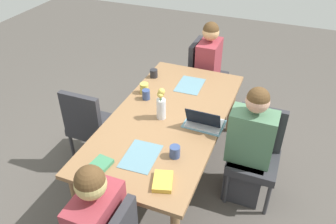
# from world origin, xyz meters

# --- Properties ---
(ground_plane) EXTENTS (10.00, 10.00, 0.00)m
(ground_plane) POSITION_xyz_m (0.00, 0.00, 0.00)
(ground_plane) COLOR #4C4742
(dining_table) EXTENTS (2.05, 1.02, 0.73)m
(dining_table) POSITION_xyz_m (0.00, 0.00, 0.66)
(dining_table) COLOR olive
(dining_table) RESTS_ON ground_plane
(chair_near_left_mid) EXTENTS (0.44, 0.44, 0.90)m
(chair_near_left_mid) POSITION_xyz_m (0.10, -0.84, 0.50)
(chair_near_left_mid) COLOR #2D2D33
(chair_near_left_mid) RESTS_ON ground_plane
(person_near_left_mid) EXTENTS (0.36, 0.40, 1.19)m
(person_near_left_mid) POSITION_xyz_m (0.02, -0.78, 0.53)
(person_near_left_mid) COLOR #2D2D33
(person_near_left_mid) RESTS_ON ground_plane
(chair_head_right_left_far) EXTENTS (0.44, 0.44, 0.90)m
(chair_head_right_left_far) POSITION_xyz_m (1.39, 0.06, 0.50)
(chair_head_right_left_far) COLOR #2D2D33
(chair_head_right_left_far) RESTS_ON ground_plane
(person_head_right_left_far) EXTENTS (0.40, 0.36, 1.19)m
(person_head_right_left_far) POSITION_xyz_m (1.33, -0.02, 0.53)
(person_head_right_left_far) COLOR #2D2D33
(person_head_right_left_far) RESTS_ON ground_plane
(chair_far_right_near) EXTENTS (0.44, 0.44, 0.90)m
(chair_far_right_near) POSITION_xyz_m (-0.11, 0.82, 0.50)
(chair_far_right_near) COLOR #2D2D33
(chair_far_right_near) RESTS_ON ground_plane
(flower_vase) EXTENTS (0.09, 0.09, 0.32)m
(flower_vase) POSITION_xyz_m (-0.04, 0.05, 0.88)
(flower_vase) COLOR silver
(flower_vase) RESTS_ON dining_table
(placemat_head_left_left_near) EXTENTS (0.37, 0.28, 0.00)m
(placemat_head_left_left_near) POSITION_xyz_m (-0.59, -0.00, 0.73)
(placemat_head_left_left_near) COLOR slate
(placemat_head_left_left_near) RESTS_ON dining_table
(placemat_near_left_mid) EXTENTS (0.27, 0.37, 0.00)m
(placemat_near_left_mid) POSITION_xyz_m (0.01, -0.35, 0.73)
(placemat_near_left_mid) COLOR slate
(placemat_near_left_mid) RESTS_ON dining_table
(placemat_head_right_left_far) EXTENTS (0.37, 0.27, 0.00)m
(placemat_head_right_left_far) POSITION_xyz_m (0.62, -0.01, 0.73)
(placemat_head_right_left_far) COLOR slate
(placemat_head_right_left_far) RESTS_ON dining_table
(laptop_near_left_mid) EXTENTS (0.22, 0.32, 0.20)m
(laptop_near_left_mid) POSITION_xyz_m (-0.01, -0.35, 0.77)
(laptop_near_left_mid) COLOR silver
(laptop_near_left_mid) RESTS_ON dining_table
(coffee_mug_near_left) EXTENTS (0.09, 0.09, 0.09)m
(coffee_mug_near_left) POSITION_xyz_m (0.65, 0.43, 0.77)
(coffee_mug_near_left) COLOR #232328
(coffee_mug_near_left) RESTS_ON dining_table
(coffee_mug_near_right) EXTENTS (0.09, 0.09, 0.10)m
(coffee_mug_near_right) POSITION_xyz_m (-0.50, -0.25, 0.78)
(coffee_mug_near_right) COLOR #33477A
(coffee_mug_near_right) RESTS_ON dining_table
(coffee_mug_centre_left) EXTENTS (0.08, 0.08, 0.10)m
(coffee_mug_centre_left) POSITION_xyz_m (0.20, 0.32, 0.78)
(coffee_mug_centre_left) COLOR #33477A
(coffee_mug_centre_left) RESTS_ON dining_table
(coffee_mug_centre_right) EXTENTS (0.09, 0.09, 0.11)m
(coffee_mug_centre_right) POSITION_xyz_m (0.30, 0.38, 0.78)
(coffee_mug_centre_right) COLOR #DBC64C
(coffee_mug_centre_right) RESTS_ON dining_table
(book_red_cover) EXTENTS (0.22, 0.16, 0.03)m
(book_red_cover) POSITION_xyz_m (-0.83, 0.24, 0.74)
(book_red_cover) COLOR #3D7F56
(book_red_cover) RESTS_ON dining_table
(book_blue_cover) EXTENTS (0.23, 0.19, 0.04)m
(book_blue_cover) POSITION_xyz_m (-0.80, -0.28, 0.75)
(book_blue_cover) COLOR gold
(book_blue_cover) RESTS_ON dining_table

